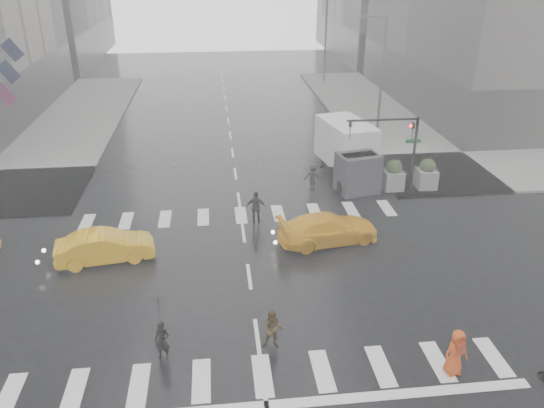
{
  "coord_description": "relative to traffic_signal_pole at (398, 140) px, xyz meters",
  "views": [
    {
      "loc": [
        -1.19,
        -19.34,
        12.51
      ],
      "look_at": [
        1.22,
        2.0,
        2.45
      ],
      "focal_mm": 35.0,
      "sensor_mm": 36.0,
      "label": 1
    }
  ],
  "objects": [
    {
      "name": "flag_cluster",
      "position": [
        -24.09,
        10.49,
        2.42
      ],
      "size": [
        2.87,
        3.06,
        4.69
      ],
      "color": "#59595B",
      "rests_on": "ground"
    },
    {
      "name": "sidewalk_ne",
      "position": [
        10.49,
        9.49,
        -3.14
      ],
      "size": [
        35.0,
        35.0,
        0.15
      ],
      "primitive_type": "cube",
      "color": "slate",
      "rests_on": "ground"
    },
    {
      "name": "ground",
      "position": [
        -9.01,
        -8.01,
        -3.22
      ],
      "size": [
        120.0,
        120.0,
        0.0
      ],
      "primitive_type": "plane",
      "color": "black",
      "rests_on": "ground"
    },
    {
      "name": "pedestrian_black",
      "position": [
        -12.29,
        -12.76,
        -1.54
      ],
      "size": [
        1.19,
        1.21,
        2.43
      ],
      "rotation": [
        0.0,
        0.0,
        -0.28
      ],
      "color": "black",
      "rests_on": "ground"
    },
    {
      "name": "planter_west",
      "position": [
        -2.01,
        0.19,
        -2.23
      ],
      "size": [
        1.1,
        1.1,
        1.8
      ],
      "color": "slate",
      "rests_on": "ground"
    },
    {
      "name": "pedestrian_brown",
      "position": [
        -8.5,
        -12.62,
        -2.46
      ],
      "size": [
        0.81,
        0.67,
        1.51
      ],
      "primitive_type": "imported",
      "rotation": [
        0.0,
        0.0,
        -0.15
      ],
      "color": "#433017",
      "rests_on": "ground"
    },
    {
      "name": "pedestrian_orange",
      "position": [
        -2.73,
        -14.56,
        -2.37
      ],
      "size": [
        0.88,
        0.63,
        1.67
      ],
      "rotation": [
        0.0,
        0.0,
        0.13
      ],
      "color": "#CA410E",
      "rests_on": "ground"
    },
    {
      "name": "planter_mid",
      "position": [
        -0.01,
        0.19,
        -2.23
      ],
      "size": [
        1.1,
        1.1,
        1.8
      ],
      "color": "slate",
      "rests_on": "ground"
    },
    {
      "name": "street_lamp_far",
      "position": [
        1.86,
        29.99,
        1.73
      ],
      "size": [
        2.15,
        0.22,
        9.0
      ],
      "color": "#59595B",
      "rests_on": "ground"
    },
    {
      "name": "pedestrian_far_b",
      "position": [
        -4.6,
        0.91,
        -2.39
      ],
      "size": [
        1.22,
        0.97,
        1.66
      ],
      "primitive_type": "imported",
      "rotation": [
        0.0,
        0.0,
        2.73
      ],
      "color": "black",
      "rests_on": "ground"
    },
    {
      "name": "pedestrian_far_a",
      "position": [
        -8.26,
        -3.01,
        -2.33
      ],
      "size": [
        1.14,
        0.82,
        1.77
      ],
      "primitive_type": "imported",
      "rotation": [
        0.0,
        0.0,
        2.94
      ],
      "color": "black",
      "rests_on": "ground"
    },
    {
      "name": "taxi_rear",
      "position": [
        -5.01,
        -5.35,
        -2.51
      ],
      "size": [
        4.56,
        2.68,
        1.41
      ],
      "primitive_type": "imported",
      "rotation": [
        0.0,
        0.0,
        1.74
      ],
      "color": "#F8AD0D",
      "rests_on": "ground"
    },
    {
      "name": "taxi_mid",
      "position": [
        -15.33,
        -5.94,
        -2.51
      ],
      "size": [
        4.48,
        2.19,
        1.41
      ],
      "primitive_type": "imported",
      "rotation": [
        0.0,
        0.0,
        1.74
      ],
      "color": "#F8AD0D",
      "rests_on": "ground"
    },
    {
      "name": "road_markings",
      "position": [
        -9.01,
        -8.01,
        -3.21
      ],
      "size": [
        18.0,
        48.0,
        0.01
      ],
      "primitive_type": null,
      "color": "silver",
      "rests_on": "ground"
    },
    {
      "name": "box_truck",
      "position": [
        -2.13,
        2.5,
        -1.44
      ],
      "size": [
        2.36,
        6.28,
        3.34
      ],
      "rotation": [
        0.0,
        0.0,
        0.2
      ],
      "color": "silver",
      "rests_on": "ground"
    },
    {
      "name": "planter_east",
      "position": [
        1.99,
        0.19,
        -2.23
      ],
      "size": [
        1.1,
        1.1,
        1.8
      ],
      "color": "slate",
      "rests_on": "ground"
    },
    {
      "name": "traffic_signal_pole",
      "position": [
        0.0,
        0.0,
        0.0
      ],
      "size": [
        4.45,
        0.42,
        4.5
      ],
      "color": "black",
      "rests_on": "ground"
    },
    {
      "name": "street_lamp_near",
      "position": [
        1.86,
        9.99,
        1.73
      ],
      "size": [
        2.15,
        0.22,
        9.0
      ],
      "color": "#59595B",
      "rests_on": "ground"
    }
  ]
}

